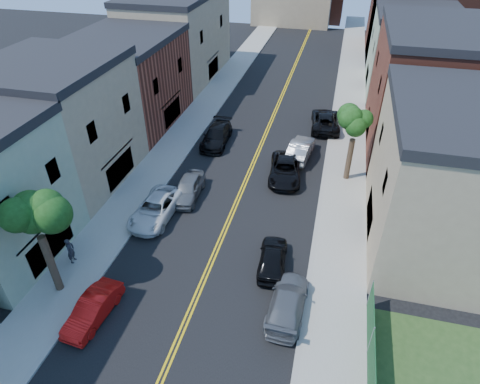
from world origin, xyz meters
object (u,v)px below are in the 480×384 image
Objects in this scene: red_sedan at (93,309)px; grey_car_right at (288,302)px; black_suv_lane at (285,170)px; grey_car_left at (188,188)px; black_car_left at (217,136)px; silver_car_right at (301,149)px; white_pickup at (156,209)px; pedestrian_left at (71,251)px; dark_car_right_far at (325,120)px; black_car_right at (273,258)px.

red_sedan is 0.84× the size of grey_car_right.
grey_car_left is at bearing -152.58° from black_suv_lane.
black_car_left reaches higher than grey_car_left.
silver_car_right reaches higher than black_car_left.
grey_car_left reaches higher than white_pickup.
grey_car_right is (9.34, -17.67, -0.09)m from black_car_left.
silver_car_right is 0.91× the size of black_suv_lane.
pedestrian_left reaches higher than silver_car_right.
dark_car_right_far is at bearing 60.57° from white_pickup.
red_sedan is 11.93m from grey_car_left.
grey_car_left is at bearing 52.31° from dark_car_right_far.
grey_car_right is (9.00, -8.92, -0.08)m from grey_car_left.
pedestrian_left is (-13.86, -22.95, 0.22)m from dark_car_right_far.
white_pickup is (-0.25, 8.94, 0.08)m from red_sedan.
black_car_right is at bearing -85.58° from pedestrian_left.
red_sedan is 8.94m from white_pickup.
silver_car_right is at bearing -44.50° from pedestrian_left.
red_sedan is 2.29× the size of pedestrian_left.
black_car_right is at bearing 40.10° from red_sedan.
pedestrian_left is (-13.56, 0.44, 0.33)m from grey_car_right.
pedestrian_left reaches higher than dark_car_right_far.
dark_car_right_far is 3.30× the size of pedestrian_left.
silver_car_right is at bearing 71.42° from red_sedan.
dark_car_right_far is at bearing 28.39° from black_car_left.
pedestrian_left is at bearing -118.01° from white_pickup.
red_sedan is 0.89× the size of grey_car_left.
white_pickup is 14.17m from silver_car_right.
grey_car_left is 1.09× the size of black_car_right.
black_suv_lane is (-0.80, -3.59, -0.06)m from silver_car_right.
red_sedan is 20.64m from black_car_left.
dark_car_right_far reaches higher than black_suv_lane.
black_car_left is at bearing 143.18° from black_suv_lane.
black_car_left is 3.08× the size of pedestrian_left.
black_car_left is at bearing 25.75° from dark_car_right_far.
dark_car_right_far is 1.07× the size of black_suv_lane.
grey_car_right is at bearing 101.66° from silver_car_right.
dark_car_right_far is at bearing -39.25° from pedestrian_left.
grey_car_right is 0.89× the size of black_suv_lane.
white_pickup is 0.92× the size of dark_car_right_far.
red_sedan is 18.14m from black_suv_lane.
black_suv_lane is at bearing 44.18° from white_pickup.
grey_car_left is (1.36, 2.95, 0.03)m from white_pickup.
black_car_left is 1.13× the size of grey_car_right.
silver_car_right reaches higher than grey_car_left.
dark_car_right_far reaches higher than grey_car_right.
black_car_left is at bearing 89.44° from grey_car_left.
white_pickup is at bearing -28.01° from grey_car_right.
red_sedan is at bearing -86.36° from white_pickup.
white_pickup is 1.28× the size of black_car_right.
grey_car_left is 0.92× the size of silver_car_right.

